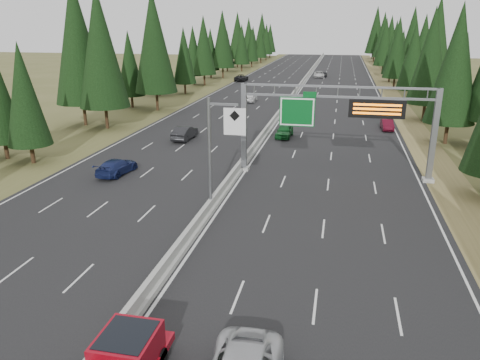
# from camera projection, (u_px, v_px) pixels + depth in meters

# --- Properties ---
(road) EXTENTS (32.00, 260.00, 0.08)m
(road) POSITION_uv_depth(u_px,v_px,m) (292.00, 98.00, 84.39)
(road) COLOR black
(road) RESTS_ON ground
(shoulder_right) EXTENTS (3.60, 260.00, 0.06)m
(shoulder_right) POSITION_uv_depth(u_px,v_px,m) (395.00, 101.00, 80.86)
(shoulder_right) COLOR olive
(shoulder_right) RESTS_ON ground
(shoulder_left) EXTENTS (3.60, 260.00, 0.06)m
(shoulder_left) POSITION_uv_depth(u_px,v_px,m) (198.00, 95.00, 87.93)
(shoulder_left) COLOR #4F5126
(shoulder_left) RESTS_ON ground
(median_barrier) EXTENTS (0.70, 260.00, 0.85)m
(median_barrier) POSITION_uv_depth(u_px,v_px,m) (292.00, 96.00, 84.27)
(median_barrier) COLOR gray
(median_barrier) RESTS_ON road
(sign_gantry) EXTENTS (16.75, 0.98, 7.80)m
(sign_gantry) POSITION_uv_depth(u_px,v_px,m) (344.00, 118.00, 39.11)
(sign_gantry) COLOR slate
(sign_gantry) RESTS_ON road
(hov_sign_pole) EXTENTS (2.80, 0.50, 8.00)m
(hov_sign_pole) POSITION_uv_depth(u_px,v_px,m) (218.00, 148.00, 31.74)
(hov_sign_pole) COLOR slate
(hov_sign_pole) RESTS_ON road
(tree_row_right) EXTENTS (12.43, 239.86, 18.97)m
(tree_row_right) POSITION_uv_depth(u_px,v_px,m) (433.00, 50.00, 72.81)
(tree_row_right) COLOR black
(tree_row_right) RESTS_ON ground
(tree_row_left) EXTENTS (11.78, 242.55, 18.53)m
(tree_row_left) POSITION_uv_depth(u_px,v_px,m) (154.00, 50.00, 76.92)
(tree_row_left) COLOR black
(tree_row_left) RESTS_ON ground
(car_ahead_green) EXTENTS (1.93, 4.35, 1.45)m
(car_ahead_green) POSITION_uv_depth(u_px,v_px,m) (284.00, 131.00, 54.75)
(car_ahead_green) COLOR #145A24
(car_ahead_green) RESTS_ON road
(car_ahead_dkred) EXTENTS (1.50, 3.93, 1.28)m
(car_ahead_dkred) POSITION_uv_depth(u_px,v_px,m) (387.00, 125.00, 58.63)
(car_ahead_dkred) COLOR #4E0B1A
(car_ahead_dkred) RESTS_ON road
(car_ahead_dkgrey) EXTENTS (2.48, 5.23, 1.47)m
(car_ahead_dkgrey) POSITION_uv_depth(u_px,v_px,m) (376.00, 110.00, 68.24)
(car_ahead_dkgrey) COLOR black
(car_ahead_dkgrey) RESTS_ON road
(car_ahead_white) EXTENTS (2.75, 5.63, 1.54)m
(car_ahead_white) POSITION_uv_depth(u_px,v_px,m) (319.00, 74.00, 116.66)
(car_ahead_white) COLOR silver
(car_ahead_white) RESTS_ON road
(car_ahead_far) EXTENTS (1.86, 4.04, 1.34)m
(car_ahead_far) POSITION_uv_depth(u_px,v_px,m) (324.00, 74.00, 117.15)
(car_ahead_far) COLOR black
(car_ahead_far) RESTS_ON road
(car_onc_near) EXTENTS (1.85, 4.81, 1.56)m
(car_onc_near) POSITION_uv_depth(u_px,v_px,m) (185.00, 133.00, 53.58)
(car_onc_near) COLOR black
(car_onc_near) RESTS_ON road
(car_onc_blue) EXTENTS (2.42, 4.93, 1.38)m
(car_onc_blue) POSITION_uv_depth(u_px,v_px,m) (117.00, 167.00, 41.20)
(car_onc_blue) COLOR navy
(car_onc_blue) RESTS_ON road
(car_onc_white) EXTENTS (2.00, 4.74, 1.60)m
(car_onc_white) POSITION_uv_depth(u_px,v_px,m) (251.00, 97.00, 79.94)
(car_onc_white) COLOR white
(car_onc_white) RESTS_ON road
(car_onc_far) EXTENTS (2.62, 5.50, 1.51)m
(car_onc_far) POSITION_uv_depth(u_px,v_px,m) (241.00, 78.00, 109.49)
(car_onc_far) COLOR black
(car_onc_far) RESTS_ON road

